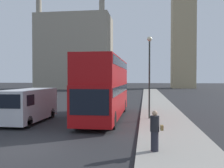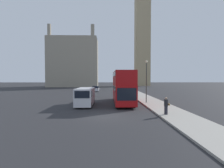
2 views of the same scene
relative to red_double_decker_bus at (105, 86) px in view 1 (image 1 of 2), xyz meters
name	(u,v)px [view 1 (image 1 of 2)]	position (x,y,z in m)	size (l,w,h in m)	color
ground_plane	(22,149)	(-2.31, -8.66, -2.54)	(300.00, 300.00, 0.00)	#28282B
sidewalk_strip	(180,153)	(4.44, -8.66, -2.47)	(3.52, 120.00, 0.15)	#9E998E
building_block_distant	(75,53)	(-17.36, 52.52, 8.10)	(20.86, 12.35, 25.84)	#9E937F
red_double_decker_bus	(105,86)	(0.00, 0.00, 0.00)	(2.56, 11.26, 4.58)	#A80F11
white_van	(28,105)	(-5.10, -2.43, -1.29)	(2.07, 5.72, 2.32)	silver
pedestrian	(155,131)	(3.44, -8.77, -1.57)	(0.53, 0.37, 1.65)	#23232D
street_lamp	(149,65)	(3.35, -0.48, 1.52)	(0.36, 0.36, 6.01)	#2D332D
parked_sedan	(95,92)	(-5.62, 23.46, -1.86)	(1.88, 4.56, 1.51)	silver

